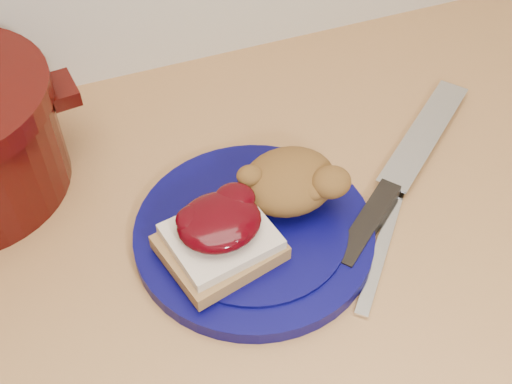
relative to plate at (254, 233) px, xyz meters
name	(u,v)px	position (x,y,z in m)	size (l,w,h in m)	color
plate	(254,233)	(0.00, 0.00, 0.00)	(0.26, 0.26, 0.02)	#050440
sandwich	(220,235)	(-0.04, -0.02, 0.04)	(0.13, 0.12, 0.05)	olive
stuffing_mound	(289,181)	(0.05, 0.02, 0.04)	(0.11, 0.09, 0.05)	brown
chef_knife	(384,198)	(0.15, -0.01, 0.00)	(0.29, 0.24, 0.02)	black
butter_knife	(382,246)	(0.12, -0.06, 0.00)	(0.18, 0.01, 0.00)	silver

